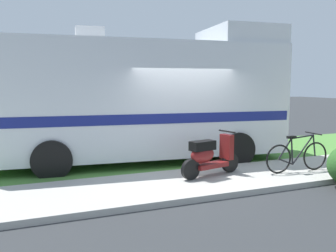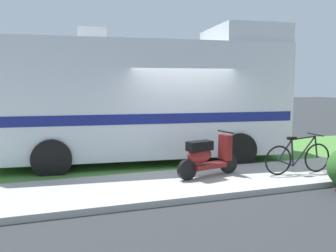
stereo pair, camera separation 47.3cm
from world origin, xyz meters
TOP-DOWN VIEW (x-y plane):
  - ground_plane at (0.00, 0.00)m, footprint 80.00×80.00m
  - sidewalk at (0.00, -1.20)m, footprint 24.00×2.00m
  - grass_strip at (0.00, 1.50)m, footprint 24.00×3.40m
  - motorhome_rv at (-0.71, 1.33)m, footprint 7.98×3.18m
  - scooter at (0.12, -1.02)m, footprint 1.57×0.62m
  - bicycle at (2.19, -1.42)m, footprint 1.68×0.52m

SIDE VIEW (x-z plane):
  - ground_plane at x=0.00m, z-range 0.00..0.00m
  - grass_strip at x=0.00m, z-range 0.00..0.08m
  - sidewalk at x=0.00m, z-range 0.00..0.12m
  - bicycle at x=2.19m, z-range 0.05..0.94m
  - scooter at x=0.12m, z-range 0.09..1.06m
  - motorhome_rv at x=-0.71m, z-range -0.09..3.59m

